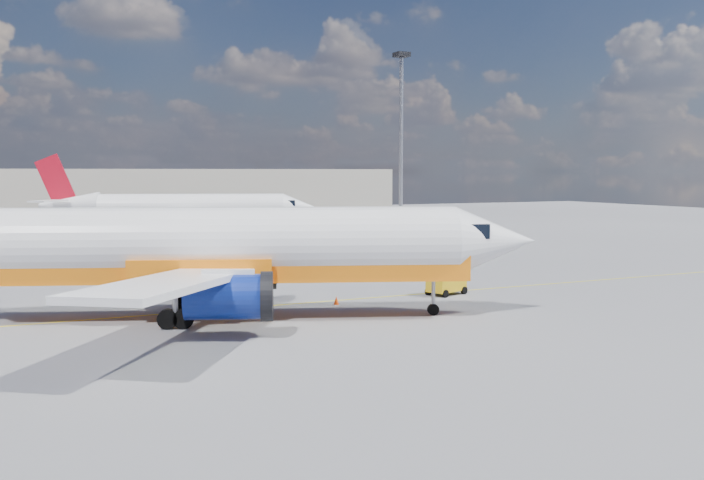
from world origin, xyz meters
name	(u,v)px	position (x,y,z in m)	size (l,w,h in m)	color
ground	(342,310)	(0.00, 0.00, 0.00)	(240.00, 240.00, 0.00)	slate
taxi_line	(321,302)	(0.00, 3.00, 0.01)	(70.00, 0.15, 0.01)	yellow
terminal_main	(155,197)	(5.00, 75.00, 4.00)	(70.00, 14.00, 8.00)	#B1A898
main_jet	(202,248)	(-7.65, 0.79, 3.71)	(36.48, 27.59, 11.15)	white
second_jet	(184,210)	(3.49, 51.62, 3.24)	(31.87, 24.14, 9.71)	white
gse_tug	(445,282)	(8.03, 2.05, 0.83)	(2.78, 2.23, 1.76)	black
traffic_cone	(336,301)	(0.33, 1.53, 0.26)	(0.38, 0.38, 0.53)	white
floodlight_mast	(401,129)	(24.41, 37.26, 12.39)	(1.51, 1.51, 20.67)	#919299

